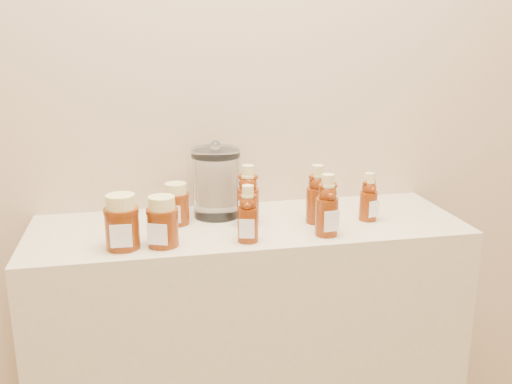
{
  "coord_description": "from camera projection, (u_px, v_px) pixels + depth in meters",
  "views": [
    {
      "loc": [
        -0.28,
        0.07,
        1.42
      ],
      "look_at": [
        0.01,
        1.52,
        1.0
      ],
      "focal_mm": 40.0,
      "sensor_mm": 36.0,
      "label": 1
    }
  ],
  "objects": [
    {
      "name": "wall_back",
      "position": [
        235.0,
        55.0,
        1.65
      ],
      "size": [
        3.5,
        0.02,
        2.7
      ],
      "primitive_type": "cube",
      "color": "tan",
      "rests_on": "ground"
    },
    {
      "name": "display_table",
      "position": [
        249.0,
        365.0,
        1.71
      ],
      "size": [
        1.2,
        0.4,
        0.9
      ],
      "primitive_type": "cube",
      "color": "#BEAF8B",
      "rests_on": "ground"
    },
    {
      "name": "bear_bottle_back_left",
      "position": [
        248.0,
        191.0,
        1.56
      ],
      "size": [
        0.08,
        0.08,
        0.19
      ],
      "primitive_type": null,
      "rotation": [
        0.0,
        0.0,
        -0.35
      ],
      "color": "#591E07",
      "rests_on": "display_table"
    },
    {
      "name": "bear_bottle_back_mid",
      "position": [
        317.0,
        190.0,
        1.58
      ],
      "size": [
        0.08,
        0.08,
        0.19
      ],
      "primitive_type": null,
      "rotation": [
        0.0,
        0.0,
        0.22
      ],
      "color": "#591E07",
      "rests_on": "display_table"
    },
    {
      "name": "bear_bottle_back_right",
      "position": [
        369.0,
        194.0,
        1.6
      ],
      "size": [
        0.07,
        0.07,
        0.16
      ],
      "primitive_type": null,
      "rotation": [
        0.0,
        0.0,
        0.31
      ],
      "color": "#591E07",
      "rests_on": "display_table"
    },
    {
      "name": "bear_bottle_front_left",
      "position": [
        248.0,
        210.0,
        1.44
      ],
      "size": [
        0.07,
        0.07,
        0.17
      ],
      "primitive_type": null,
      "rotation": [
        0.0,
        0.0,
        -0.29
      ],
      "color": "#591E07",
      "rests_on": "display_table"
    },
    {
      "name": "bear_bottle_front_right",
      "position": [
        327.0,
        201.0,
        1.48
      ],
      "size": [
        0.07,
        0.07,
        0.19
      ],
      "primitive_type": null,
      "rotation": [
        0.0,
        0.0,
        0.12
      ],
      "color": "#591E07",
      "rests_on": "display_table"
    },
    {
      "name": "honey_jar_left",
      "position": [
        122.0,
        222.0,
        1.4
      ],
      "size": [
        0.09,
        0.09,
        0.14
      ],
      "primitive_type": null,
      "rotation": [
        0.0,
        0.0,
        -0.06
      ],
      "color": "#591E07",
      "rests_on": "display_table"
    },
    {
      "name": "honey_jar_back",
      "position": [
        176.0,
        204.0,
        1.58
      ],
      "size": [
        0.1,
        0.1,
        0.12
      ],
      "primitive_type": null,
      "rotation": [
        0.0,
        0.0,
        -0.35
      ],
      "color": "#591E07",
      "rests_on": "display_table"
    },
    {
      "name": "honey_jar_front",
      "position": [
        163.0,
        221.0,
        1.41
      ],
      "size": [
        0.11,
        0.11,
        0.13
      ],
      "primitive_type": null,
      "rotation": [
        0.0,
        0.0,
        -0.37
      ],
      "color": "#591E07",
      "rests_on": "display_table"
    },
    {
      "name": "glass_canister",
      "position": [
        216.0,
        180.0,
        1.63
      ],
      "size": [
        0.15,
        0.15,
        0.22
      ],
      "primitive_type": null,
      "rotation": [
        0.0,
        0.0,
        0.08
      ],
      "color": "white",
      "rests_on": "display_table"
    }
  ]
}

